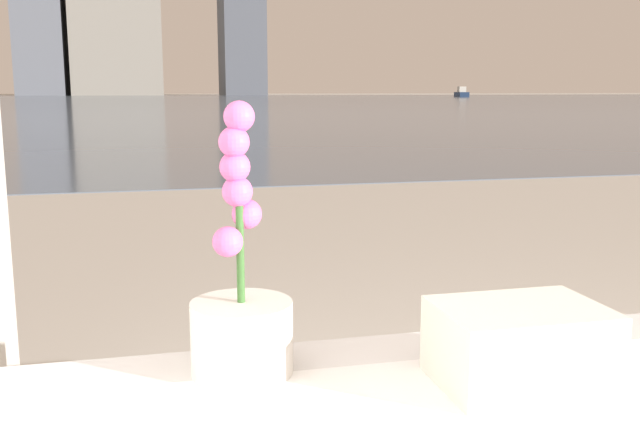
{
  "coord_description": "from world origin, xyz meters",
  "views": [
    {
      "loc": [
        -0.63,
        -0.06,
        0.98
      ],
      "look_at": [
        -0.05,
        2.3,
        0.55
      ],
      "focal_mm": 40.0,
      "sensor_mm": 36.0,
      "label": 1
    }
  ],
  "objects": [
    {
      "name": "towel_stack",
      "position": [
        -0.09,
        0.85,
        0.6
      ],
      "size": [
        0.25,
        0.18,
        0.12
      ],
      "color": "silver",
      "rests_on": "bathtub"
    },
    {
      "name": "harbor_water",
      "position": [
        0.0,
        62.0,
        0.01
      ],
      "size": [
        180.0,
        110.0,
        0.01
      ],
      "color": "slate",
      "rests_on": "ground_plane"
    },
    {
      "name": "potted_orchid",
      "position": [
        -0.49,
        0.99,
        0.64
      ],
      "size": [
        0.16,
        0.16,
        0.42
      ],
      "color": "silver",
      "rests_on": "bathtub"
    },
    {
      "name": "skyline_tower_3",
      "position": [
        14.86,
        118.0,
        12.85
      ],
      "size": [
        6.61,
        10.94,
        25.71
      ],
      "color": "#4C515B",
      "rests_on": "ground_plane"
    },
    {
      "name": "harbor_boat_0",
      "position": [
        37.9,
        83.66,
        0.46
      ],
      "size": [
        1.84,
        3.58,
        1.28
      ],
      "color": "navy",
      "rests_on": "harbor_water"
    }
  ]
}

